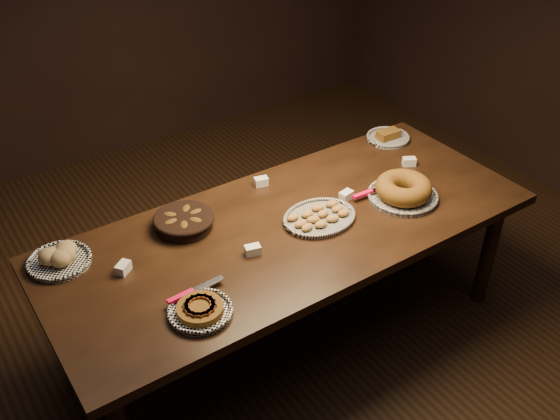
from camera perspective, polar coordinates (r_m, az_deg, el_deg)
ground at (r=3.50m, az=0.94°, el=-11.30°), size 5.00×5.00×0.00m
buffet_table at (r=3.05m, az=1.06°, el=-2.46°), size 2.40×1.00×0.75m
apple_tart_plate at (r=2.55m, az=-7.33°, el=-9.03°), size 0.31×0.27×0.05m
madeleine_platter at (r=3.03m, az=3.61°, el=-0.66°), size 0.37×0.30×0.04m
bundt_cake_plate at (r=3.23m, az=11.20°, el=1.79°), size 0.42×0.37×0.11m
croissant_basket at (r=3.00m, az=-8.77°, el=-0.95°), size 0.29×0.29×0.07m
bread_roll_plate at (r=2.92m, az=-19.48°, el=-4.12°), size 0.28×0.28×0.09m
loaf_plate at (r=3.78m, az=9.85°, el=6.60°), size 0.26×0.26×0.06m
tent_cards at (r=3.08m, az=0.56°, el=0.23°), size 1.75×0.53×0.04m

